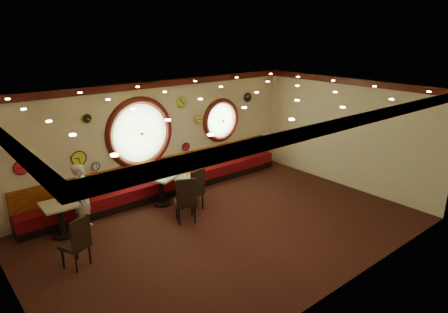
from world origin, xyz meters
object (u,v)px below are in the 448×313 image
at_px(table_a, 61,216).
at_px(condiment_c_pepper, 187,176).
at_px(condiment_a_bottle, 65,198).
at_px(condiment_c_salt, 183,176).
at_px(chair_b, 186,197).
at_px(chair_a, 78,239).
at_px(condiment_a_pepper, 61,203).
at_px(condiment_a_salt, 57,202).
at_px(table_c, 186,186).
at_px(waiter, 83,197).
at_px(table_b, 162,186).
at_px(condiment_c_bottle, 187,173).
at_px(condiment_b_salt, 156,175).
at_px(condiment_b_pepper, 160,174).
at_px(chair_c, 195,187).
at_px(condiment_b_bottle, 161,171).

relative_size(table_a, condiment_c_pepper, 8.54).
bearing_deg(condiment_a_bottle, condiment_c_salt, -2.45).
xyz_separation_m(table_a, chair_b, (2.55, -1.24, 0.16)).
distance_m(chair_a, condiment_a_pepper, 1.42).
relative_size(chair_a, condiment_a_salt, 7.19).
xyz_separation_m(table_c, waiter, (-2.73, 0.21, 0.38)).
bearing_deg(waiter, condiment_a_salt, 131.82).
distance_m(chair_a, condiment_c_pepper, 3.72).
relative_size(table_b, condiment_c_bottle, 6.55).
xyz_separation_m(chair_b, condiment_b_salt, (-0.03, 1.33, 0.21)).
height_order(table_c, condiment_a_pepper, condiment_a_pepper).
relative_size(table_b, condiment_b_salt, 9.79).
bearing_deg(table_b, condiment_b_pepper, -162.15).
relative_size(condiment_c_salt, condiment_c_pepper, 0.91).
bearing_deg(condiment_c_pepper, condiment_b_salt, 162.04).
xyz_separation_m(condiment_b_pepper, condiment_c_bottle, (0.80, -0.08, -0.13)).
bearing_deg(condiment_b_pepper, condiment_a_bottle, -179.95).
bearing_deg(table_c, condiment_c_salt, 130.22).
xyz_separation_m(chair_a, condiment_a_bottle, (0.31, 1.52, 0.27)).
distance_m(table_a, condiment_a_salt, 0.35).
distance_m(table_b, condiment_a_pepper, 2.66).
relative_size(chair_a, condiment_c_pepper, 7.07).
bearing_deg(chair_a, chair_c, -12.10).
bearing_deg(table_a, chair_a, -95.82).
height_order(condiment_c_salt, condiment_c_pepper, condiment_c_pepper).
height_order(condiment_b_salt, condiment_c_pepper, condiment_b_salt).
bearing_deg(table_c, waiter, 175.59).
bearing_deg(waiter, condiment_a_pepper, 143.28).
distance_m(table_b, condiment_a_bottle, 2.52).
height_order(table_b, condiment_c_salt, table_b).
xyz_separation_m(chair_c, condiment_a_bottle, (-2.97, 0.85, 0.24)).
relative_size(table_c, condiment_a_salt, 7.18).
bearing_deg(condiment_c_salt, condiment_c_bottle, 14.42).
distance_m(condiment_a_bottle, condiment_b_bottle, 2.56).
bearing_deg(condiment_b_pepper, table_b, 17.85).
distance_m(chair_c, waiter, 2.72).
bearing_deg(chair_a, condiment_c_bottle, -1.66).
height_order(table_c, condiment_b_pepper, condiment_b_pepper).
relative_size(chair_a, condiment_c_bottle, 4.43).
height_order(table_b, chair_c, chair_c).
distance_m(table_a, table_b, 2.65).
relative_size(table_a, condiment_a_pepper, 8.63).
relative_size(chair_b, condiment_a_pepper, 7.72).
bearing_deg(chair_b, table_c, 79.52).
xyz_separation_m(chair_c, condiment_c_pepper, (0.20, 0.64, 0.07)).
xyz_separation_m(condiment_c_salt, condiment_b_pepper, (-0.61, 0.13, 0.16)).
bearing_deg(condiment_a_pepper, table_b, 2.98).
relative_size(condiment_c_salt, condiment_a_pepper, 0.92).
height_order(condiment_a_salt, condiment_b_bottle, condiment_b_bottle).
height_order(condiment_a_salt, condiment_c_bottle, condiment_a_salt).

